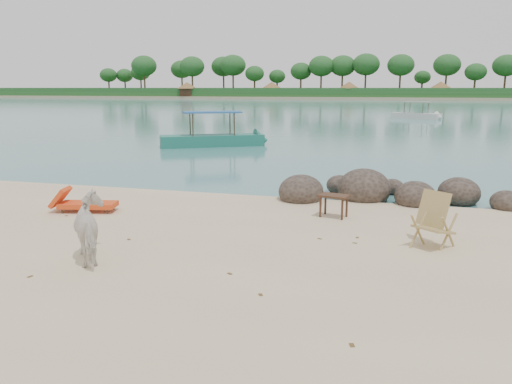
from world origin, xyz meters
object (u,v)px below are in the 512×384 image
Objects in this scene: cow at (93,229)px; lounge_chair at (88,203)px; deck_chair at (434,223)px; boat_near at (212,117)px; boulders at (380,192)px; side_table at (334,207)px.

cow reaches higher than lounge_chair.
deck_chair is at bearing -18.06° from lounge_chair.
cow is at bearing -105.81° from boat_near.
lounge_chair is at bearing -146.69° from deck_chair.
lounge_chair is 0.28× the size of boat_near.
boat_near is at bearing 161.90° from deck_chair.
side_table is (-1.03, -2.39, 0.06)m from boulders.
lounge_chair is at bearing -153.95° from boulders.
boat_near is (-8.34, 14.08, 1.26)m from side_table.
side_table is at bearing -174.45° from cow.
deck_chair is 19.10m from boat_near.
boulders is 4.39m from deck_chair.
cow is 5.75m from side_table.
deck_chair reaches higher than side_table.
cow reaches higher than deck_chair.
side_table is at bearing 178.14° from deck_chair.
boat_near is (-2.24, 15.17, 1.28)m from lounge_chair.
boulders reaches higher than side_table.
deck_chair is (1.13, -4.23, 0.32)m from boulders.
deck_chair is at bearing -86.10° from boat_near.
cow is 1.33× the size of deck_chair.
cow reaches higher than side_table.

